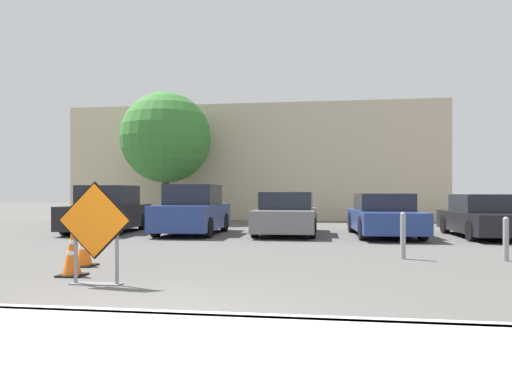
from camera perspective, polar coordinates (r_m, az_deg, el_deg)
The scene contains 15 objects.
ground_plane at distance 15.12m, azimuth 0.86°, elevation -5.26°, with size 96.00×96.00×0.00m, color #565451.
sidewalk_strip at distance 4.17m, azimuth -21.68°, elevation -18.19°, with size 30.23×2.99×0.14m.
curb_lip at distance 5.47m, azimuth -13.55°, elevation -13.79°, with size 30.23×0.20×0.14m.
road_closed_sign at distance 7.75m, azimuth -17.93°, elevation -4.01°, with size 1.15×0.20×1.53m.
traffic_cone_nearest at distance 8.76m, azimuth -20.27°, elevation -6.60°, with size 0.40×0.40×0.76m.
traffic_cone_second at distance 9.85m, azimuth -19.08°, elevation -6.13°, with size 0.42×0.42×0.67m.
parked_car_nearest at distance 17.86m, azimuth -16.64°, elevation -2.13°, with size 2.05×4.22×1.61m.
parked_car_second at distance 16.58m, azimuth -7.26°, elevation -2.24°, with size 1.89×4.03×1.63m.
parked_car_third at distance 16.37m, azimuth 3.51°, elevation -2.62°, with size 1.97×4.38×1.38m.
parked_car_fourth at distance 16.17m, azimuth 14.39°, elevation -2.67°, with size 2.12×4.70×1.34m.
parked_car_fifth at distance 16.84m, azimuth 24.85°, elevation -2.64°, with size 2.08×4.51×1.32m.
bollard_nearest at distance 10.73m, azimuth 16.45°, elevation -4.64°, with size 0.12×0.12×0.97m.
bollard_second at distance 11.18m, azimuth 26.66°, elevation -4.67°, with size 0.12×0.12×0.89m.
building_facade_backdrop at distance 27.03m, azimuth 0.19°, elevation 3.16°, with size 18.99×5.00×5.78m.
street_tree_behind_lot at distance 23.57m, azimuth -10.28°, elevation 6.11°, with size 4.19×4.19×6.01m.
Camera 1 is at (1.99, -4.93, 1.37)m, focal length 35.00 mm.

